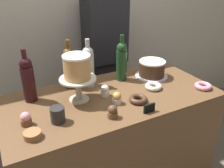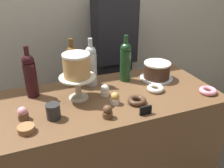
% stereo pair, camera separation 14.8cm
% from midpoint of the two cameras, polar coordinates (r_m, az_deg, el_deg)
% --- Properties ---
extents(back_wall, '(6.00, 0.05, 2.60)m').
position_cam_midpoint_polar(back_wall, '(2.20, -6.96, 17.44)').
color(back_wall, '#BCB7A8').
rests_on(back_wall, ground_plane).
extents(display_counter, '(1.35, 0.65, 0.89)m').
position_cam_midpoint_polar(display_counter, '(1.78, 2.47, -15.48)').
color(display_counter, brown).
rests_on(display_counter, ground_plane).
extents(cake_stand_pedestal, '(0.22, 0.22, 0.15)m').
position_cam_midpoint_polar(cake_stand_pedestal, '(1.44, -5.23, -0.01)').
color(cake_stand_pedestal, beige).
rests_on(cake_stand_pedestal, display_counter).
extents(white_layer_cake, '(0.16, 0.16, 0.14)m').
position_cam_midpoint_polar(white_layer_cake, '(1.39, -5.43, 4.36)').
color(white_layer_cake, tan).
rests_on(white_layer_cake, cake_stand_pedestal).
extents(silver_serving_platter, '(0.24, 0.24, 0.01)m').
position_cam_midpoint_polar(silver_serving_platter, '(1.79, 12.78, 1.37)').
color(silver_serving_platter, silver).
rests_on(silver_serving_platter, display_counter).
extents(chocolate_round_cake, '(0.19, 0.19, 0.11)m').
position_cam_midpoint_polar(chocolate_round_cake, '(1.76, 12.98, 3.21)').
color(chocolate_round_cake, '#3D2619').
rests_on(chocolate_round_cake, silver_serving_platter).
extents(wine_bottle_green, '(0.08, 0.08, 0.33)m').
position_cam_midpoint_polar(wine_bottle_green, '(1.67, 5.76, 5.39)').
color(wine_bottle_green, '#193D1E').
rests_on(wine_bottle_green, display_counter).
extents(wine_bottle_dark_red, '(0.08, 0.08, 0.33)m').
position_cam_midpoint_polar(wine_bottle_dark_red, '(1.51, -16.22, 2.03)').
color(wine_bottle_dark_red, black).
rests_on(wine_bottle_dark_red, display_counter).
extents(wine_bottle_clear, '(0.08, 0.08, 0.33)m').
position_cam_midpoint_polar(wine_bottle_clear, '(1.60, -2.34, 4.49)').
color(wine_bottle_clear, '#B2BCC1').
rests_on(wine_bottle_clear, display_counter).
extents(wine_bottle_amber, '(0.08, 0.08, 0.33)m').
position_cam_midpoint_polar(wine_bottle_amber, '(1.60, -6.73, 4.36)').
color(wine_bottle_amber, '#5B3814').
rests_on(wine_bottle_amber, display_counter).
extents(cupcake_strawberry, '(0.06, 0.06, 0.07)m').
position_cam_midpoint_polar(cupcake_strawberry, '(1.33, -17.44, -6.81)').
color(cupcake_strawberry, brown).
rests_on(cupcake_strawberry, display_counter).
extents(cupcake_caramel, '(0.06, 0.06, 0.07)m').
position_cam_midpoint_polar(cupcake_caramel, '(1.41, 3.72, -3.52)').
color(cupcake_caramel, white).
rests_on(cupcake_caramel, display_counter).
extents(cupcake_vanilla, '(0.06, 0.06, 0.07)m').
position_cam_midpoint_polar(cupcake_vanilla, '(1.50, 1.12, -1.62)').
color(cupcake_vanilla, white).
rests_on(cupcake_vanilla, display_counter).
extents(cupcake_chocolate, '(0.06, 0.06, 0.07)m').
position_cam_midpoint_polar(cupcake_chocolate, '(1.29, 2.22, -6.69)').
color(cupcake_chocolate, brown).
rests_on(cupcake_chocolate, display_counter).
extents(donut_pink, '(0.11, 0.11, 0.03)m').
position_cam_midpoint_polar(donut_pink, '(1.68, 24.18, -1.54)').
color(donut_pink, pink).
rests_on(donut_pink, display_counter).
extents(donut_chocolate, '(0.11, 0.11, 0.03)m').
position_cam_midpoint_polar(donut_chocolate, '(1.44, 8.86, -3.98)').
color(donut_chocolate, '#472D1E').
rests_on(donut_chocolate, display_counter).
extents(donut_sugar, '(0.11, 0.11, 0.03)m').
position_cam_midpoint_polar(donut_sugar, '(1.61, 12.89, -1.12)').
color(donut_sugar, silver).
rests_on(donut_sugar, display_counter).
extents(cookie_stack, '(0.08, 0.08, 0.03)m').
position_cam_midpoint_polar(cookie_stack, '(1.24, -16.47, -10.31)').
color(cookie_stack, olive).
rests_on(cookie_stack, display_counter).
extents(price_sign_chalkboard, '(0.07, 0.01, 0.05)m').
position_cam_midpoint_polar(price_sign_chalkboard, '(1.34, 11.15, -6.23)').
color(price_sign_chalkboard, black).
rests_on(price_sign_chalkboard, display_counter).
extents(coffee_cup_ceramic, '(0.08, 0.08, 0.08)m').
position_cam_midpoint_polar(coffee_cup_ceramic, '(1.30, -10.61, -6.49)').
color(coffee_cup_ceramic, '#282828').
rests_on(coffee_cup_ceramic, display_counter).
extents(barista_figure, '(0.36, 0.22, 1.60)m').
position_cam_midpoint_polar(barista_figure, '(2.22, 2.46, 5.32)').
color(barista_figure, black).
rests_on(barista_figure, ground_plane).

